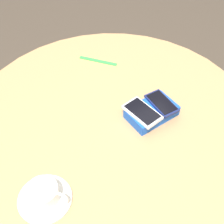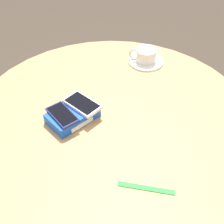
% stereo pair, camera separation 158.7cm
% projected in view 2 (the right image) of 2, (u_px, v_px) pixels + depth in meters
% --- Properties ---
extents(ground_plane, '(8.00, 8.00, 0.00)m').
position_uv_depth(ground_plane, '(112.00, 218.00, 1.67)').
color(ground_plane, '#42382D').
extents(round_table, '(1.07, 1.07, 0.76)m').
position_uv_depth(round_table, '(112.00, 133.00, 1.21)').
color(round_table, '#2D2D2D').
rests_on(round_table, ground_plane).
extents(phone_box, '(0.19, 0.13, 0.04)m').
position_uv_depth(phone_box, '(73.00, 115.00, 1.12)').
color(phone_box, blue).
rests_on(phone_box, round_table).
extents(phone_navy, '(0.07, 0.13, 0.01)m').
position_uv_depth(phone_navy, '(62.00, 115.00, 1.09)').
color(phone_navy, navy).
rests_on(phone_navy, phone_box).
extents(phone_white, '(0.10, 0.15, 0.01)m').
position_uv_depth(phone_white, '(82.00, 104.00, 1.13)').
color(phone_white, silver).
rests_on(phone_white, phone_box).
extents(saucer, '(0.16, 0.16, 0.01)m').
position_uv_depth(saucer, '(146.00, 61.00, 1.40)').
color(saucer, silver).
rests_on(saucer, round_table).
extents(coffee_cup, '(0.11, 0.10, 0.06)m').
position_uv_depth(coffee_cup, '(146.00, 55.00, 1.38)').
color(coffee_cup, silver).
rests_on(coffee_cup, saucer).
extents(lanyard_strap, '(0.13, 0.13, 0.00)m').
position_uv_depth(lanyard_strap, '(146.00, 188.00, 0.92)').
color(lanyard_strap, green).
rests_on(lanyard_strap, round_table).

